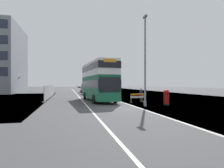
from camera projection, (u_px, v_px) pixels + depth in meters
ground at (125, 108)px, 18.23m from camera, size 140.00×280.00×0.10m
double_decker_bus at (98, 81)px, 25.46m from camera, size 3.36×10.90×4.94m
lamppost_foreground at (145, 63)px, 19.50m from camera, size 0.29×0.70×9.00m
red_pillar_postbox at (166, 97)px, 20.39m from camera, size 0.62×0.62×1.64m
roadworks_barrier at (137, 97)px, 23.31m from camera, size 1.81×0.74×1.07m
construction_site_fence at (50, 92)px, 31.59m from camera, size 0.44×17.20×2.01m
car_oncoming_near at (87, 89)px, 41.52m from camera, size 1.95×3.85×2.20m
car_receding_mid at (85, 88)px, 51.00m from camera, size 2.01×4.52×2.19m
bare_tree_far_verge_near at (14, 84)px, 46.46m from camera, size 2.44×2.91×4.12m
pedestrian_at_kerb at (141, 95)px, 23.80m from camera, size 0.34×0.34×1.72m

